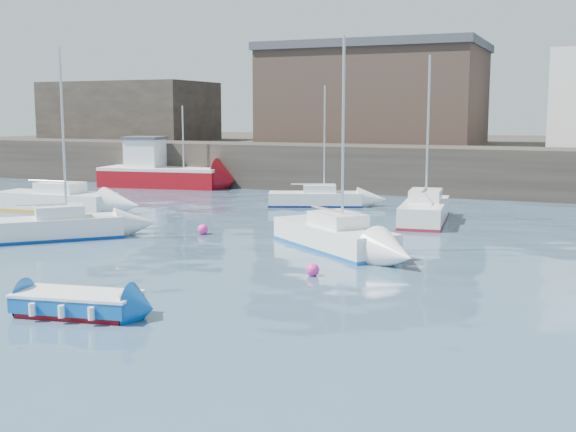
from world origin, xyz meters
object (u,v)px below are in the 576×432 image
at_px(sailboat_b, 334,235).
at_px(blue_dinghy, 77,303).
at_px(sailboat_e, 56,200).
at_px(buoy_far, 203,234).
at_px(sailboat_f, 425,210).
at_px(sailboat_h, 315,198).
at_px(fishing_boat, 159,171).
at_px(sailboat_a, 54,227).
at_px(buoy_mid, 313,276).

bearing_deg(sailboat_b, blue_dinghy, -104.86).
xyz_separation_m(sailboat_e, buoy_far, (10.89, -3.46, -0.55)).
bearing_deg(blue_dinghy, buoy_far, 105.13).
height_order(sailboat_f, sailboat_h, sailboat_f).
distance_m(sailboat_b, buoy_far, 6.39).
height_order(fishing_boat, sailboat_b, sailboat_b).
height_order(blue_dinghy, sailboat_h, sailboat_h).
bearing_deg(sailboat_b, fishing_boat, 137.97).
distance_m(sailboat_b, sailboat_e, 17.75).
xyz_separation_m(fishing_boat, sailboat_e, (1.99, -12.86, -0.54)).
xyz_separation_m(sailboat_a, sailboat_f, (13.02, 10.67, 0.05)).
bearing_deg(sailboat_a, sailboat_b, 12.39).
bearing_deg(buoy_far, sailboat_a, -145.55).
height_order(sailboat_b, sailboat_e, sailboat_e).
relative_size(blue_dinghy, sailboat_b, 0.43).
relative_size(sailboat_f, buoy_mid, 18.44).
relative_size(sailboat_f, buoy_far, 17.23).
distance_m(fishing_boat, sailboat_e, 13.02).
distance_m(sailboat_e, sailboat_h, 13.99).
bearing_deg(sailboat_h, blue_dinghy, -84.41).
height_order(sailboat_b, buoy_mid, sailboat_b).
height_order(fishing_boat, buoy_far, fishing_boat).
height_order(blue_dinghy, sailboat_a, sailboat_a).
distance_m(fishing_boat, sailboat_b, 25.82).
bearing_deg(sailboat_b, sailboat_f, 78.35).
distance_m(blue_dinghy, sailboat_h, 23.08).
distance_m(sailboat_a, buoy_mid, 12.46).
height_order(sailboat_h, buoy_far, sailboat_h).
relative_size(buoy_mid, buoy_far, 0.93).
bearing_deg(sailboat_b, buoy_mid, -78.62).
relative_size(sailboat_b, sailboat_f, 1.01).
distance_m(fishing_boat, sailboat_a, 21.28).
xyz_separation_m(sailboat_b, buoy_far, (-6.29, 0.96, -0.52)).
height_order(sailboat_e, sailboat_h, sailboat_e).
distance_m(sailboat_e, buoy_far, 11.45).
bearing_deg(fishing_boat, sailboat_h, -21.82).
xyz_separation_m(sailboat_b, buoy_mid, (0.93, -4.63, -0.52)).
bearing_deg(sailboat_e, sailboat_a, -49.73).
distance_m(sailboat_a, sailboat_e, 9.07).
xyz_separation_m(sailboat_e, buoy_mid, (18.12, -9.06, -0.55)).
bearing_deg(buoy_mid, fishing_boat, 132.54).
height_order(sailboat_e, buoy_mid, sailboat_e).
height_order(fishing_boat, sailboat_h, sailboat_h).
height_order(fishing_boat, sailboat_e, sailboat_e).
bearing_deg(buoy_far, blue_dinghy, -74.87).
bearing_deg(buoy_far, sailboat_f, 42.14).
distance_m(sailboat_a, sailboat_h, 15.44).
bearing_deg(buoy_mid, sailboat_e, 153.44).
bearing_deg(sailboat_a, sailboat_h, 66.78).
bearing_deg(sailboat_b, sailboat_a, -167.61).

